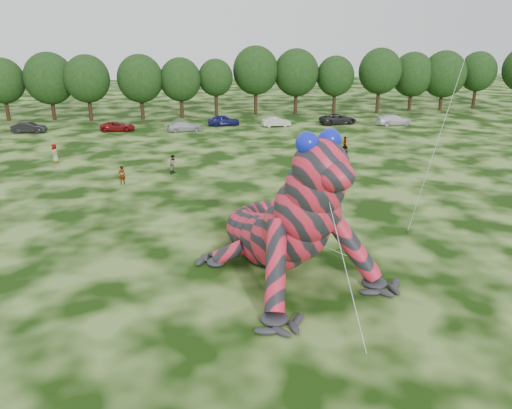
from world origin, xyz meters
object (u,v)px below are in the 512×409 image
(tree_12, at_px, (335,85))
(spectator_3, at_px, (345,144))
(tree_11, at_px, (296,82))
(tree_8, at_px, (181,88))
(car_5, at_px, (276,122))
(tree_4, at_px, (4,90))
(tree_10, at_px, (256,81))
(spectator_1, at_px, (174,164))
(tree_5, at_px, (50,86))
(spectator_0, at_px, (122,175))
(tree_9, at_px, (216,88))
(tree_15, at_px, (443,81))
(tree_6, at_px, (88,88))
(car_6, at_px, (338,119))
(spectator_5, at_px, (330,189))
(car_2, at_px, (118,126))
(car_3, at_px, (184,126))
(tree_14, at_px, (412,81))
(inflatable_gecko, at_px, (269,193))
(tree_7, at_px, (141,87))
(tree_13, at_px, (379,81))
(tree_16, at_px, (477,80))
(spectator_4, at_px, (55,153))
(car_1, at_px, (29,127))
(car_4, at_px, (224,120))
(car_7, at_px, (394,120))
(spectator_2, at_px, (345,154))

(tree_12, relative_size, spectator_3, 5.59)
(tree_11, bearing_deg, tree_8, -176.16)
(car_5, bearing_deg, tree_4, 69.78)
(tree_10, bearing_deg, spectator_1, -111.89)
(tree_5, bearing_deg, spectator_0, -69.85)
(tree_9, height_order, tree_15, tree_15)
(tree_12, relative_size, spectator_1, 5.05)
(car_5, relative_size, spectator_0, 2.37)
(tree_6, height_order, tree_9, tree_6)
(car_5, relative_size, car_6, 0.75)
(tree_9, relative_size, spectator_5, 5.42)
(spectator_5, distance_m, spectator_0, 18.04)
(tree_11, xyz_separation_m, tree_15, (24.69, -0.42, -0.22))
(tree_5, xyz_separation_m, car_2, (10.23, -10.47, -4.27))
(car_3, bearing_deg, car_5, -93.82)
(car_5, relative_size, spectator_1, 2.23)
(tree_6, distance_m, tree_14, 51.06)
(tree_9, distance_m, tree_11, 12.77)
(inflatable_gecko, distance_m, tree_12, 55.76)
(tree_7, height_order, tree_13, tree_13)
(tree_11, xyz_separation_m, spectator_5, (-7.25, -41.81, -4.23))
(tree_16, xyz_separation_m, spectator_1, (-51.14, -33.38, -3.80))
(inflatable_gecko, bearing_deg, tree_9, 65.09)
(spectator_5, relative_size, spectator_1, 0.90)
(tree_9, height_order, tree_13, tree_13)
(tree_5, relative_size, tree_11, 0.97)
(car_2, xyz_separation_m, spectator_5, (19.42, -31.59, 0.18))
(spectator_0, relative_size, spectator_4, 0.89)
(car_6, bearing_deg, car_1, 79.54)
(spectator_1, bearing_deg, tree_16, -24.06)
(tree_14, height_order, car_5, tree_14)
(tree_5, distance_m, car_2, 15.25)
(tree_6, relative_size, car_2, 2.11)
(car_5, bearing_deg, car_1, 84.28)
(car_4, distance_m, spectator_1, 24.69)
(tree_4, xyz_separation_m, tree_11, (43.43, -0.52, 0.51))
(tree_13, relative_size, tree_14, 1.08)
(tree_10, relative_size, tree_11, 1.04)
(tree_6, xyz_separation_m, tree_10, (24.95, 1.89, 0.51))
(car_3, bearing_deg, tree_5, 47.38)
(car_7, bearing_deg, tree_11, 42.38)
(tree_14, distance_m, tree_16, 12.01)
(tree_5, height_order, tree_12, tree_5)
(tree_7, bearing_deg, spectator_3, -46.51)
(tree_4, relative_size, tree_9, 1.04)
(car_6, bearing_deg, spectator_0, 122.13)
(tree_10, bearing_deg, tree_12, -3.80)
(tree_16, bearing_deg, tree_4, -179.50)
(car_6, height_order, spectator_4, spectator_4)
(spectator_2, bearing_deg, spectator_4, -46.63)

